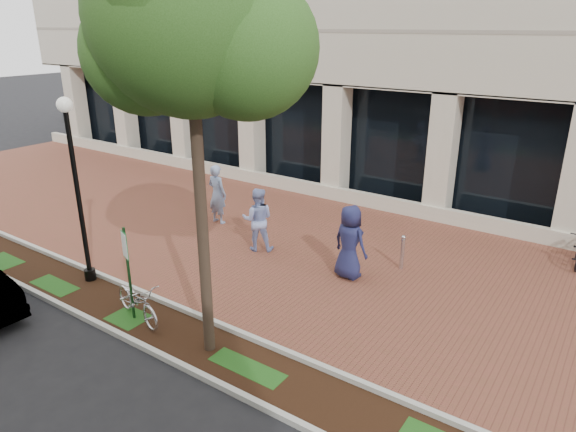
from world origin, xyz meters
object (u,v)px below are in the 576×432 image
Objects in this scene: pedestrian_mid at (258,219)px; bollard at (402,252)px; locked_bicycle at (137,301)px; street_tree at (193,29)px; lamppost at (76,183)px; pedestrian_right at (350,242)px; pedestrian_left at (217,194)px; parking_sign at (127,261)px.

pedestrian_mid is 4.17m from bollard.
locked_bicycle is at bearing 60.59° from pedestrian_mid.
locked_bicycle is 0.95× the size of pedestrian_mid.
locked_bicycle is at bearing -177.16° from street_tree.
street_tree reaches higher than locked_bicycle.
lamppost is 8.48m from bollard.
bollard is (0.96, 1.22, -0.49)m from pedestrian_right.
bollard is (3.83, 5.72, 0.03)m from locked_bicycle.
pedestrian_mid is at bearing 14.85° from locked_bicycle.
lamppost is 4.75× the size of bollard.
pedestrian_left is (-2.58, 5.53, 0.52)m from locked_bicycle.
parking_sign is 2.24× the size of bollard.
pedestrian_right is (0.75, 4.40, -5.16)m from street_tree.
pedestrian_left is 2.63m from pedestrian_mid.
pedestrian_left is 5.55m from pedestrian_right.
locked_bicycle is 6.13m from pedestrian_left.
locked_bicycle is at bearing 67.52° from pedestrian_right.
lamppost reaches higher than locked_bicycle.
parking_sign is at bearing 117.17° from pedestrian_left.
street_tree reaches higher than pedestrian_right.
locked_bicycle is 6.89m from bollard.
parking_sign reaches higher than locked_bicycle.
street_tree is 4.05× the size of pedestrian_left.
parking_sign is 1.24× the size of locked_bicycle.
locked_bicycle is 5.37m from pedestrian_right.
pedestrian_right is (2.87, 4.51, 0.52)m from locked_bicycle.
locked_bicycle is 0.91× the size of pedestrian_right.
pedestrian_mid is at bearing 9.23° from pedestrian_right.
parking_sign is 5.23m from street_tree.
pedestrian_left reaches higher than pedestrian_mid.
lamppost reaches higher than parking_sign.
pedestrian_left is 2.01× the size of bollard.
pedestrian_left reaches higher than pedestrian_right.
street_tree reaches higher than parking_sign.
locked_bicycle is at bearing -12.31° from lamppost.
pedestrian_left is at bearing 130.90° from street_tree.
street_tree reaches higher than bollard.
lamppost is 2.37× the size of pedestrian_right.
bollard is (3.96, 5.77, -0.92)m from parking_sign.
pedestrian_left is (-4.70, 5.43, -5.15)m from street_tree.
locked_bicycle is 1.82× the size of bollard.
lamppost is 2.36× the size of pedestrian_left.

